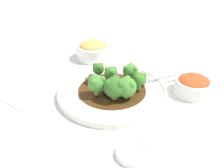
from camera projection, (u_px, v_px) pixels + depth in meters
ground_plane at (112, 94)px, 0.74m from camera, size 4.00×4.00×0.00m
main_plate at (112, 91)px, 0.73m from camera, size 0.31×0.31×0.02m
beef_strip_0 at (123, 88)px, 0.72m from camera, size 0.06×0.05×0.01m
beef_strip_1 at (112, 86)px, 0.73m from camera, size 0.04×0.07×0.01m
beef_strip_2 at (98, 81)px, 0.75m from camera, size 0.08×0.05×0.01m
broccoli_floret_0 at (131, 71)px, 0.74m from camera, size 0.04×0.04×0.06m
broccoli_floret_1 at (139, 79)px, 0.71m from camera, size 0.04×0.04×0.05m
broccoli_floret_2 at (111, 73)px, 0.75m from camera, size 0.04×0.04×0.05m
broccoli_floret_3 at (115, 87)px, 0.67m from camera, size 0.06×0.06×0.06m
broccoli_floret_4 at (96, 83)px, 0.68m from camera, size 0.05×0.05×0.06m
broccoli_floret_5 at (98, 69)px, 0.77m from camera, size 0.03×0.03×0.05m
broccoli_floret_6 at (126, 87)px, 0.67m from camera, size 0.05×0.05×0.06m
serving_spoon at (143, 80)px, 0.75m from camera, size 0.14×0.22×0.01m
side_bowl_kimchi at (193, 85)px, 0.73m from camera, size 0.11×0.11×0.05m
side_bowl_appetizer at (93, 50)px, 0.92m from camera, size 0.12×0.12×0.06m
sauce_dish at (133, 153)px, 0.54m from camera, size 0.07×0.07×0.01m
paper_napkin at (20, 96)px, 0.72m from camera, size 0.13×0.09×0.01m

